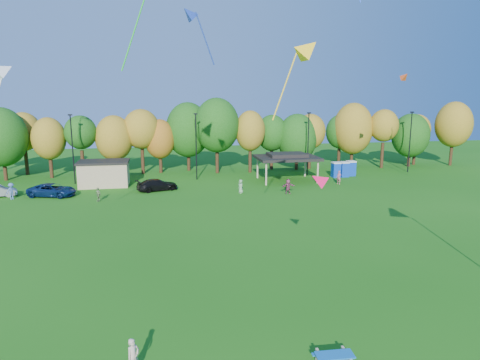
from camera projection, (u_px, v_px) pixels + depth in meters
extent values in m
plane|color=#19600F|center=(227.00, 341.00, 20.19)|extent=(160.00, 160.00, 0.00)
cylinder|color=black|center=(5.00, 168.00, 58.20)|extent=(0.50, 0.50, 3.56)
ellipsoid|color=#144C0F|center=(2.00, 137.00, 57.39)|extent=(6.62, 6.62, 8.00)
cylinder|color=black|center=(26.00, 162.00, 62.38)|extent=(0.50, 0.50, 3.79)
ellipsoid|color=olive|center=(24.00, 132.00, 61.52)|extent=(4.94, 4.94, 5.58)
cylinder|color=black|center=(51.00, 166.00, 60.03)|extent=(0.50, 0.50, 3.34)
ellipsoid|color=olive|center=(49.00, 138.00, 59.28)|extent=(4.61, 4.61, 5.88)
cylinder|color=black|center=(83.00, 164.00, 60.60)|extent=(0.50, 0.50, 3.82)
ellipsoid|color=#144C0F|center=(81.00, 132.00, 59.74)|extent=(4.43, 4.43, 4.73)
cylinder|color=black|center=(116.00, 164.00, 62.08)|extent=(0.50, 0.50, 3.25)
ellipsoid|color=olive|center=(114.00, 138.00, 61.34)|extent=(5.33, 5.33, 6.53)
cylinder|color=black|center=(143.00, 160.00, 63.25)|extent=(0.50, 0.50, 3.96)
ellipsoid|color=olive|center=(141.00, 129.00, 62.36)|extent=(5.31, 5.31, 5.82)
cylinder|color=black|center=(161.00, 163.00, 64.07)|extent=(0.50, 0.50, 3.05)
ellipsoid|color=#995914|center=(160.00, 139.00, 63.38)|extent=(4.54, 4.54, 5.87)
cylinder|color=black|center=(189.00, 158.00, 65.91)|extent=(0.50, 0.50, 3.77)
ellipsoid|color=#144C0F|center=(188.00, 130.00, 65.06)|extent=(6.69, 6.69, 8.35)
cylinder|color=black|center=(217.00, 159.00, 63.70)|extent=(0.50, 0.50, 4.28)
ellipsoid|color=#144C0F|center=(217.00, 125.00, 62.73)|extent=(6.64, 6.64, 8.01)
cylinder|color=black|center=(250.00, 160.00, 64.33)|extent=(0.50, 0.50, 3.76)
ellipsoid|color=olive|center=(250.00, 131.00, 63.48)|extent=(4.49, 4.49, 6.02)
cylinder|color=black|center=(271.00, 158.00, 67.03)|extent=(0.50, 0.50, 3.43)
ellipsoid|color=#144C0F|center=(272.00, 133.00, 66.25)|extent=(4.77, 4.77, 5.63)
cylinder|color=black|center=(297.00, 160.00, 66.94)|extent=(0.50, 0.50, 2.95)
ellipsoid|color=#144C0F|center=(297.00, 138.00, 66.27)|extent=(6.14, 6.14, 7.54)
cylinder|color=black|center=(309.00, 158.00, 67.74)|extent=(0.50, 0.50, 3.52)
ellipsoid|color=olive|center=(310.00, 132.00, 66.94)|extent=(4.78, 4.78, 5.53)
cylinder|color=black|center=(339.00, 156.00, 70.37)|extent=(0.50, 0.50, 3.39)
ellipsoid|color=#144C0F|center=(340.00, 132.00, 69.60)|extent=(4.54, 4.54, 5.46)
cylinder|color=black|center=(352.00, 155.00, 69.39)|extent=(0.50, 0.50, 3.72)
ellipsoid|color=olive|center=(353.00, 129.00, 68.55)|extent=(6.32, 6.32, 8.24)
cylinder|color=black|center=(382.00, 155.00, 68.24)|extent=(0.50, 0.50, 4.06)
ellipsoid|color=olive|center=(384.00, 126.00, 67.32)|extent=(4.50, 4.50, 5.13)
cylinder|color=black|center=(409.00, 157.00, 69.76)|extent=(0.50, 0.50, 3.05)
ellipsoid|color=#144C0F|center=(411.00, 135.00, 69.07)|extent=(5.97, 5.97, 7.05)
cylinder|color=black|center=(414.00, 154.00, 71.55)|extent=(0.50, 0.50, 3.55)
ellipsoid|color=olive|center=(416.00, 129.00, 70.75)|extent=(4.60, 4.60, 4.99)
cylinder|color=black|center=(451.00, 153.00, 70.72)|extent=(0.50, 0.50, 4.07)
ellipsoid|color=olive|center=(454.00, 124.00, 69.80)|extent=(5.83, 5.83, 7.42)
cylinder|color=black|center=(73.00, 150.00, 55.38)|extent=(0.16, 0.16, 9.00)
cube|color=black|center=(70.00, 115.00, 54.50)|extent=(0.50, 0.25, 0.18)
cylinder|color=black|center=(196.00, 147.00, 58.25)|extent=(0.16, 0.16, 9.00)
cube|color=black|center=(195.00, 114.00, 57.38)|extent=(0.50, 0.25, 0.18)
cylinder|color=black|center=(308.00, 145.00, 61.13)|extent=(0.16, 0.16, 9.00)
cube|color=black|center=(309.00, 113.00, 60.25)|extent=(0.50, 0.25, 0.18)
cylinder|color=black|center=(410.00, 143.00, 64.00)|extent=(0.16, 0.16, 9.00)
cube|color=black|center=(412.00, 112.00, 63.13)|extent=(0.50, 0.25, 0.18)
cube|color=tan|center=(104.00, 174.00, 54.75)|extent=(6.00, 4.00, 3.00)
cube|color=black|center=(103.00, 162.00, 54.43)|extent=(6.30, 4.30, 0.25)
cylinder|color=tan|center=(266.00, 174.00, 55.06)|extent=(0.24, 0.24, 3.00)
cylinder|color=tan|center=(318.00, 172.00, 56.31)|extent=(0.24, 0.24, 3.00)
cylinder|color=tan|center=(258.00, 168.00, 59.88)|extent=(0.24, 0.24, 3.00)
cylinder|color=tan|center=(305.00, 166.00, 61.14)|extent=(0.24, 0.24, 3.00)
cube|color=black|center=(287.00, 158.00, 57.78)|extent=(8.20, 6.20, 0.35)
cube|color=black|center=(287.00, 155.00, 57.70)|extent=(5.00, 3.50, 0.45)
cube|color=#0D39AC|center=(336.00, 170.00, 60.58)|extent=(1.10, 1.10, 2.00)
cube|color=silver|center=(336.00, 163.00, 60.37)|extent=(1.15, 1.15, 0.18)
cube|color=#0D39AC|center=(344.00, 170.00, 60.95)|extent=(1.10, 1.10, 2.00)
cube|color=silver|center=(344.00, 162.00, 60.74)|extent=(1.15, 1.15, 0.18)
cube|color=#0D39AC|center=(351.00, 169.00, 61.74)|extent=(1.10, 1.10, 2.00)
cube|color=silver|center=(351.00, 161.00, 61.53)|extent=(1.15, 1.15, 0.18)
cube|color=#1362AC|center=(335.00, 355.00, 17.99)|extent=(1.64, 0.74, 0.05)
cube|color=#1362AC|center=(330.00, 353.00, 18.59)|extent=(1.62, 0.30, 0.04)
imported|color=#CFAF9B|center=(133.00, 357.00, 17.65)|extent=(0.68, 0.68, 1.60)
imported|color=#0D234F|center=(52.00, 190.00, 49.07)|extent=(5.81, 3.87, 1.48)
imported|color=black|center=(157.00, 185.00, 52.11)|extent=(5.33, 3.45, 1.44)
imported|color=#4E6FAC|center=(11.00, 191.00, 47.64)|extent=(1.35, 1.32, 1.86)
imported|color=#8A3958|center=(288.00, 186.00, 50.35)|extent=(1.69, 0.65, 1.79)
imported|color=#B65668|center=(339.00, 177.00, 55.86)|extent=(0.72, 0.78, 1.79)
imported|color=#739F6D|center=(241.00, 186.00, 50.68)|extent=(0.71, 0.91, 1.65)
imported|color=#6F8A54|center=(98.00, 194.00, 46.77)|extent=(0.87, 0.93, 1.55)
cone|color=yellow|center=(309.00, 49.00, 27.91)|extent=(2.19, 1.71, 2.09)
cylinder|color=yellow|center=(285.00, 84.00, 28.18)|extent=(1.81, 0.24, 4.73)
cone|color=#E30C47|center=(318.00, 180.00, 24.14)|extent=(1.48, 1.33, 1.25)
cone|color=white|center=(5.00, 70.00, 24.01)|extent=(1.70, 1.64, 1.38)
cylinder|color=#1BCE27|center=(136.00, 24.00, 30.74)|extent=(2.49, 0.21, 6.61)
cone|color=#C74217|center=(405.00, 76.00, 46.98)|extent=(1.43, 1.58, 1.30)
cone|color=navy|center=(189.00, 14.00, 31.78)|extent=(1.67, 1.34, 1.51)
cylinder|color=navy|center=(205.00, 39.00, 32.18)|extent=(1.46, 0.31, 3.79)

